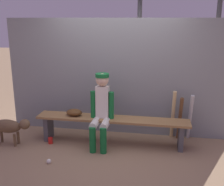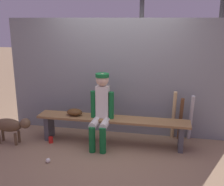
% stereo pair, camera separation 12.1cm
% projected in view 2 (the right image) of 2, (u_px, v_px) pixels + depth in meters
% --- Properties ---
extents(ground_plane, '(30.00, 30.00, 0.00)m').
position_uv_depth(ground_plane, '(112.00, 143.00, 4.94)').
color(ground_plane, '#937556').
extents(chainlink_fence, '(4.25, 0.03, 2.17)m').
position_uv_depth(chainlink_fence, '(118.00, 78.00, 5.17)').
color(chainlink_fence, gray).
rests_on(chainlink_fence, ground_plane).
extents(dugout_bench, '(2.67, 0.36, 0.48)m').
position_uv_depth(dugout_bench, '(112.00, 123.00, 4.84)').
color(dugout_bench, olive).
rests_on(dugout_bench, ground_plane).
extents(player_seated, '(0.41, 0.55, 1.27)m').
position_uv_depth(player_seated, '(101.00, 108.00, 4.69)').
color(player_seated, silver).
rests_on(player_seated, ground_plane).
extents(baseball_glove, '(0.28, 0.20, 0.12)m').
position_uv_depth(baseball_glove, '(75.00, 112.00, 4.93)').
color(baseball_glove, '#593819').
rests_on(baseball_glove, dugout_bench).
extents(bat_wood_natural, '(0.08, 0.23, 0.93)m').
position_uv_depth(bat_wood_natural, '(174.00, 115.00, 5.00)').
color(bat_wood_natural, tan).
rests_on(bat_wood_natural, ground_plane).
extents(bat_wood_dark, '(0.10, 0.20, 0.82)m').
position_uv_depth(bat_wood_dark, '(181.00, 119.00, 4.96)').
color(bat_wood_dark, brown).
rests_on(bat_wood_dark, ground_plane).
extents(bat_aluminum_silver, '(0.09, 0.24, 0.87)m').
position_uv_depth(bat_aluminum_silver, '(191.00, 118.00, 4.96)').
color(bat_aluminum_silver, '#B7B7BC').
rests_on(bat_aluminum_silver, ground_plane).
extents(baseball, '(0.07, 0.07, 0.07)m').
position_uv_depth(baseball, '(48.00, 160.00, 4.27)').
color(baseball, white).
rests_on(baseball, ground_plane).
extents(cup_on_ground, '(0.08, 0.08, 0.11)m').
position_uv_depth(cup_on_ground, '(51.00, 140.00, 4.95)').
color(cup_on_ground, red).
rests_on(cup_on_ground, ground_plane).
extents(cup_on_bench, '(0.08, 0.08, 0.11)m').
position_uv_depth(cup_on_bench, '(96.00, 113.00, 4.91)').
color(cup_on_bench, '#1E47AD').
rests_on(cup_on_bench, dugout_bench).
extents(dog, '(0.84, 0.20, 0.49)m').
position_uv_depth(dog, '(11.00, 126.00, 4.86)').
color(dog, brown).
rests_on(dog, ground_plane).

